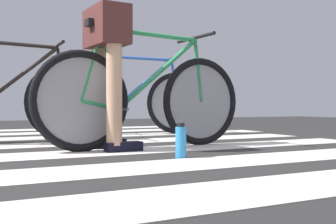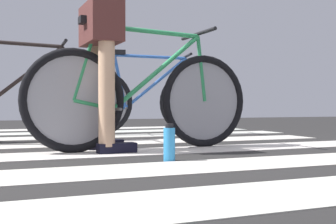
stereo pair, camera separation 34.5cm
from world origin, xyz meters
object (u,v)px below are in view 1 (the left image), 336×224
object	(u,v)px
water_bottle	(181,142)
bicycle_3_of_3	(134,101)
bicycle_1_of_3	(145,98)
cyclist_1_of_3	(107,58)
bicycle_2_of_3	(5,99)

from	to	relation	value
water_bottle	bicycle_3_of_3	bearing A→B (deg)	75.38
bicycle_1_of_3	cyclist_1_of_3	bearing A→B (deg)	180.00
bicycle_1_of_3	bicycle_2_of_3	world-z (taller)	same
bicycle_2_of_3	bicycle_3_of_3	xyz separation A→B (m)	(1.42, 0.51, 0.00)
bicycle_1_of_3	cyclist_1_of_3	world-z (taller)	cyclist_1_of_3
cyclist_1_of_3	bicycle_1_of_3	bearing A→B (deg)	-0.00
bicycle_3_of_3	water_bottle	distance (m)	2.24
bicycle_1_of_3	bicycle_3_of_3	world-z (taller)	same
water_bottle	bicycle_2_of_3	bearing A→B (deg)	117.64
cyclist_1_of_3	bicycle_3_of_3	xyz separation A→B (m)	(0.82, 1.51, -0.28)
bicycle_1_of_3	bicycle_2_of_3	bearing A→B (deg)	129.23
cyclist_1_of_3	bicycle_2_of_3	distance (m)	1.20
bicycle_1_of_3	water_bottle	size ratio (longest dim) A/B	7.98
cyclist_1_of_3	water_bottle	bearing A→B (deg)	-71.26
bicycle_2_of_3	water_bottle	distance (m)	1.87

